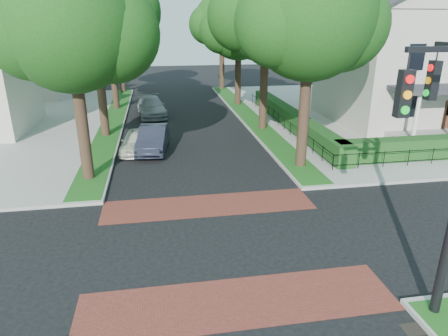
{
  "coord_description": "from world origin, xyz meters",
  "views": [
    {
      "loc": [
        -1.96,
        -12.28,
        7.51
      ],
      "look_at": [
        0.71,
        3.41,
        1.6
      ],
      "focal_mm": 32.0,
      "sensor_mm": 36.0,
      "label": 1
    }
  ],
  "objects": [
    {
      "name": "parked_car_middle",
      "position": [
        -2.3,
        11.38,
        0.76
      ],
      "size": [
        2.15,
        4.78,
        1.52
      ],
      "primitive_type": "imported",
      "rotation": [
        0.0,
        0.0,
        -0.12
      ],
      "color": "#202331",
      "rests_on": "ground"
    },
    {
      "name": "tree_right_back",
      "position": [
        5.6,
        33.23,
        7.27
      ],
      "size": [
        7.5,
        6.45,
        10.2
      ],
      "color": "black",
      "rests_on": "sidewalk_ne"
    },
    {
      "name": "grass_strip_nw",
      "position": [
        -5.4,
        19.1,
        0.16
      ],
      "size": [
        1.6,
        29.8,
        0.02
      ],
      "primitive_type": "cube",
      "color": "#1A4E16",
      "rests_on": "sidewalk_nw"
    },
    {
      "name": "crosswalk_far",
      "position": [
        0.0,
        3.2,
        0.01
      ],
      "size": [
        9.0,
        2.2,
        0.01
      ],
      "primitive_type": "cube",
      "color": "maroon",
      "rests_on": "ground"
    },
    {
      "name": "parked_car_front",
      "position": [
        -3.32,
        11.37,
        0.67
      ],
      "size": [
        2.08,
        4.09,
        1.34
      ],
      "primitive_type": "imported",
      "rotation": [
        0.0,
        0.0,
        -0.13
      ],
      "color": "silver",
      "rests_on": "ground"
    },
    {
      "name": "hedge_main_road",
      "position": [
        7.7,
        15.0,
        0.75
      ],
      "size": [
        1.0,
        18.0,
        1.2
      ],
      "primitive_type": "cube",
      "color": "#163F15",
      "rests_on": "sidewalk_ne"
    },
    {
      "name": "ground",
      "position": [
        0.0,
        0.0,
        0.0
      ],
      "size": [
        120.0,
        120.0,
        0.0
      ],
      "primitive_type": "plane",
      "color": "black",
      "rests_on": "ground"
    },
    {
      "name": "tree_right_near",
      "position": [
        5.6,
        7.24,
        7.63
      ],
      "size": [
        7.75,
        6.67,
        10.66
      ],
      "color": "black",
      "rests_on": "sidewalk_ne"
    },
    {
      "name": "crosswalk_near",
      "position": [
        0.0,
        -3.2,
        0.01
      ],
      "size": [
        9.0,
        2.2,
        0.01
      ],
      "primitive_type": "cube",
      "color": "maroon",
      "rests_on": "ground"
    },
    {
      "name": "house_victorian",
      "position": [
        17.51,
        15.92,
        6.02
      ],
      "size": [
        13.0,
        13.05,
        12.48
      ],
      "color": "beige",
      "rests_on": "sidewalk_ne"
    },
    {
      "name": "tree_left_mid",
      "position": [
        -5.39,
        15.24,
        8.34
      ],
      "size": [
        8.0,
        6.88,
        11.48
      ],
      "color": "black",
      "rests_on": "sidewalk_nw"
    },
    {
      "name": "tree_left_near",
      "position": [
        -5.4,
        7.23,
        7.27
      ],
      "size": [
        7.5,
        6.45,
        10.2
      ],
      "color": "black",
      "rests_on": "sidewalk_nw"
    },
    {
      "name": "parked_car_rear",
      "position": [
        -2.41,
        21.02,
        0.76
      ],
      "size": [
        2.65,
        5.45,
        1.53
      ],
      "primitive_type": "imported",
      "rotation": [
        0.0,
        0.0,
        0.1
      ],
      "color": "gray",
      "rests_on": "ground"
    },
    {
      "name": "fence_main_road",
      "position": [
        6.9,
        15.0,
        0.6
      ],
      "size": [
        0.06,
        18.0,
        0.9
      ],
      "primitive_type": null,
      "color": "black",
      "rests_on": "sidewalk_ne"
    },
    {
      "name": "storm_drain",
      "position": [
        4.3,
        -5.0,
        0.01
      ],
      "size": [
        0.65,
        0.45,
        0.01
      ],
      "primitive_type": "cube",
      "color": "black",
      "rests_on": "ground"
    },
    {
      "name": "tree_left_back",
      "position": [
        -5.4,
        33.24,
        7.41
      ],
      "size": [
        7.75,
        6.66,
        10.44
      ],
      "color": "black",
      "rests_on": "sidewalk_nw"
    },
    {
      "name": "tree_right_far",
      "position": [
        5.6,
        24.22,
        6.91
      ],
      "size": [
        7.25,
        6.23,
        9.74
      ],
      "color": "black",
      "rests_on": "sidewalk_ne"
    },
    {
      "name": "tree_left_far",
      "position": [
        -5.4,
        24.22,
        7.12
      ],
      "size": [
        7.0,
        6.02,
        9.86
      ],
      "color": "black",
      "rests_on": "sidewalk_nw"
    },
    {
      "name": "house_left_far",
      "position": [
        -15.49,
        31.99,
        5.04
      ],
      "size": [
        10.0,
        9.0,
        10.14
      ],
      "color": "beige",
      "rests_on": "sidewalk_nw"
    },
    {
      "name": "sidewalk_ne",
      "position": [
        19.5,
        19.0,
        0.07
      ],
      "size": [
        30.0,
        30.0,
        0.15
      ],
      "primitive_type": "cube",
      "color": "gray",
      "rests_on": "ground"
    },
    {
      "name": "grass_strip_ne",
      "position": [
        5.4,
        19.1,
        0.16
      ],
      "size": [
        1.6,
        29.8,
        0.02
      ],
      "primitive_type": "cube",
      "color": "#1A4E16",
      "rests_on": "sidewalk_ne"
    },
    {
      "name": "tree_right_mid",
      "position": [
        5.61,
        15.25,
        7.99
      ],
      "size": [
        8.25,
        7.09,
        11.22
      ],
      "color": "black",
      "rests_on": "sidewalk_ne"
    }
  ]
}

